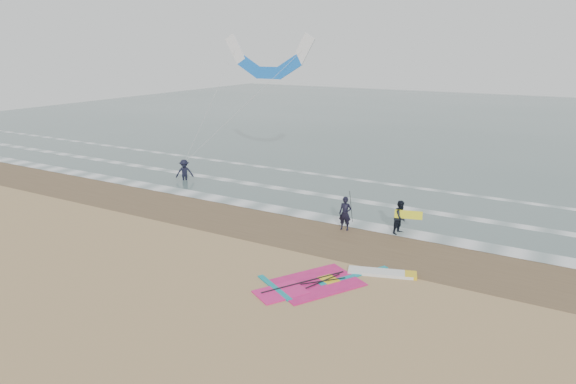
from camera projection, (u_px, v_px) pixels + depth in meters
The scene contains 11 objects.
ground at pixel (254, 283), 19.76m from camera, with size 120.00×120.00×0.00m, color tan.
sea_water at pixel (484, 124), 59.64m from camera, with size 120.00×80.00×0.02m, color #47605E.
wet_sand_band at pixel (323, 235), 24.74m from camera, with size 120.00×5.00×0.01m, color brown.
foam_waterline at pixel (359, 210), 28.43m from camera, with size 120.00×9.15×0.02m.
windsurf_rig at pixel (334, 281), 19.86m from camera, with size 5.55×5.25×0.13m.
person_standing at pixel (345, 214), 25.18m from camera, with size 0.62×0.41×1.70m, color black.
person_walking at pixel (401, 217), 24.70m from camera, with size 0.81×0.63×1.67m, color black.
person_wading at pixel (184, 168), 34.38m from camera, with size 1.16×0.67×1.80m, color black.
held_pole at pixel (351, 207), 24.93m from camera, with size 0.17×0.86×1.82m.
carried_kiteboard at pixel (408, 215), 24.36m from camera, with size 1.30×0.51×0.39m.
surf_kite at pixel (268, 61), 33.01m from camera, with size 8.02×3.41×8.36m.
Camera 1 is at (10.18, -14.93, 8.82)m, focal length 32.00 mm.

